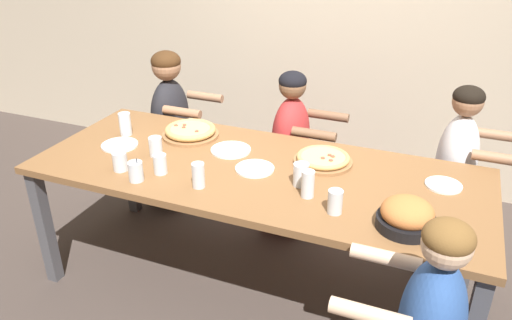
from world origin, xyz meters
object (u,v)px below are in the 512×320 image
object	(u,v)px
empty_plate_d	(120,145)
drinking_glass_a	(156,147)
drinking_glass_e	(120,162)
diner_far_right	(452,186)
cocktail_glass_blue	(136,172)
drinking_glass_g	(335,203)
skillet_bowl	(407,216)
empty_plate_a	(255,169)
empty_plate_b	(231,150)
diner_far_center	(291,159)
pizza_board_main	(190,131)
drinking_glass_d	(160,165)
drinking_glass_b	(301,176)
drinking_glass_f	(125,125)
empty_plate_c	(443,185)
pizza_board_second	(323,159)
diner_far_left	(172,134)
drinking_glass_h	(308,185)
drinking_glass_c	(198,175)

from	to	relation	value
empty_plate_d	drinking_glass_a	size ratio (longest dim) A/B	1.89
drinking_glass_e	diner_far_right	world-z (taller)	diner_far_right
cocktail_glass_blue	diner_far_right	distance (m)	1.90
drinking_glass_g	diner_far_right	bearing A→B (deg)	62.52
skillet_bowl	empty_plate_a	xyz separation A→B (m)	(-0.82, 0.26, -0.06)
empty_plate_b	empty_plate_d	bearing A→B (deg)	-163.69
diner_far_center	pizza_board_main	bearing A→B (deg)	-47.85
drinking_glass_d	drinking_glass_g	world-z (taller)	drinking_glass_g
cocktail_glass_blue	drinking_glass_b	xyz separation A→B (m)	(0.80, 0.28, 0.00)
drinking_glass_f	diner_far_center	bearing A→B (deg)	33.52
empty_plate_c	drinking_glass_e	xyz separation A→B (m)	(-1.63, -0.47, 0.04)
empty_plate_a	diner_far_right	bearing A→B (deg)	35.64
cocktail_glass_blue	drinking_glass_b	bearing A→B (deg)	18.98
pizza_board_main	diner_far_center	size ratio (longest dim) A/B	0.31
empty_plate_d	drinking_glass_f	xyz separation A→B (m)	(-0.06, 0.16, 0.05)
empty_plate_d	drinking_glass_a	distance (m)	0.28
empty_plate_b	drinking_glass_e	size ratio (longest dim) A/B	2.25
drinking_glass_d	diner_far_center	size ratio (longest dim) A/B	0.09
pizza_board_second	diner_far_left	xyz separation A→B (m)	(-1.29, 0.51, -0.27)
empty_plate_a	diner_far_left	world-z (taller)	diner_far_left
cocktail_glass_blue	drinking_glass_g	xyz separation A→B (m)	(1.03, 0.09, 0.00)
cocktail_glass_blue	drinking_glass_e	distance (m)	0.16
drinking_glass_h	empty_plate_d	bearing A→B (deg)	173.31
drinking_glass_a	drinking_glass_g	world-z (taller)	drinking_glass_g
drinking_glass_b	drinking_glass_c	bearing A→B (deg)	-155.70
pizza_board_second	empty_plate_b	distance (m)	0.54
pizza_board_second	drinking_glass_c	xyz separation A→B (m)	(-0.51, -0.50, 0.04)
pizza_board_main	empty_plate_b	world-z (taller)	pizza_board_main
pizza_board_main	diner_far_center	distance (m)	0.75
pizza_board_main	drinking_glass_b	bearing A→B (deg)	-22.14
drinking_glass_h	drinking_glass_d	bearing A→B (deg)	-175.52
drinking_glass_d	diner_far_right	bearing A→B (deg)	33.04
empty_plate_c	drinking_glass_f	distance (m)	1.89
drinking_glass_a	drinking_glass_b	bearing A→B (deg)	-0.91
empty_plate_b	drinking_glass_a	bearing A→B (deg)	-149.12
drinking_glass_e	diner_far_left	xyz separation A→B (m)	(-0.30, 1.00, -0.29)
skillet_bowl	drinking_glass_f	size ratio (longest dim) A/B	2.70
drinking_glass_d	drinking_glass_h	world-z (taller)	drinking_glass_h
drinking_glass_e	drinking_glass_h	bearing A→B (deg)	6.28
drinking_glass_e	pizza_board_main	bearing A→B (deg)	76.74
empty_plate_d	drinking_glass_b	xyz separation A→B (m)	(1.14, -0.05, 0.05)
empty_plate_c	drinking_glass_c	xyz separation A→B (m)	(-1.15, -0.48, 0.06)
diner_far_right	drinking_glass_c	bearing A→B (deg)	-50.16
drinking_glass_f	diner_far_center	size ratio (longest dim) A/B	0.12
pizza_board_second	drinking_glass_d	size ratio (longest dim) A/B	3.04
drinking_glass_e	drinking_glass_h	distance (m)	1.02
empty_plate_a	drinking_glass_b	world-z (taller)	drinking_glass_b
empty_plate_b	empty_plate_c	world-z (taller)	same
drinking_glass_e	diner_far_left	size ratio (longest dim) A/B	0.09
empty_plate_b	drinking_glass_f	world-z (taller)	drinking_glass_f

